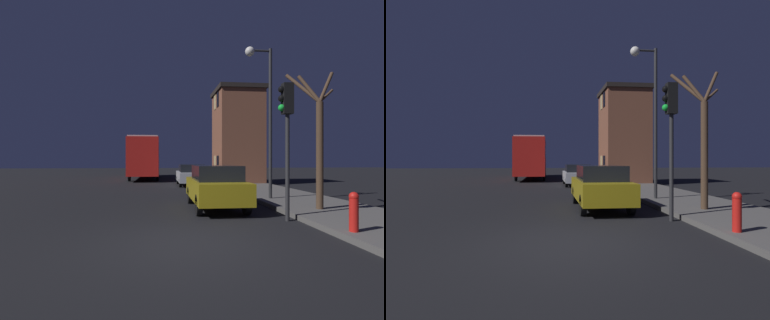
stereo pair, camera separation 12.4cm
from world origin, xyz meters
The scene contains 9 objects.
ground_plane centered at (0.00, 0.00, 0.00)m, with size 120.00×120.00×0.00m, color black.
brick_building centered at (5.21, 15.75, 3.66)m, with size 3.41×4.13×6.98m.
streetlamp centered at (3.76, 5.90, 4.45)m, with size 1.17×0.40×6.43m.
traffic_light centered at (3.06, 1.97, 2.90)m, with size 0.43×0.24×4.03m.
bare_tree centered at (4.67, 3.13, 2.53)m, with size 1.54×1.20×4.76m.
bus centered at (-1.98, 22.61, 2.23)m, with size 2.54×11.05×3.75m.
car_near_lane centered at (1.41, 4.40, 0.83)m, with size 1.75×4.25×1.58m.
car_mid_lane centered at (1.54, 14.41, 0.77)m, with size 1.82×4.32×1.48m.
fire_hydrant centered at (3.78, -0.04, 0.63)m, with size 0.21×0.21×0.91m.
Camera 1 is at (-0.62, -6.42, 1.79)m, focal length 28.00 mm.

